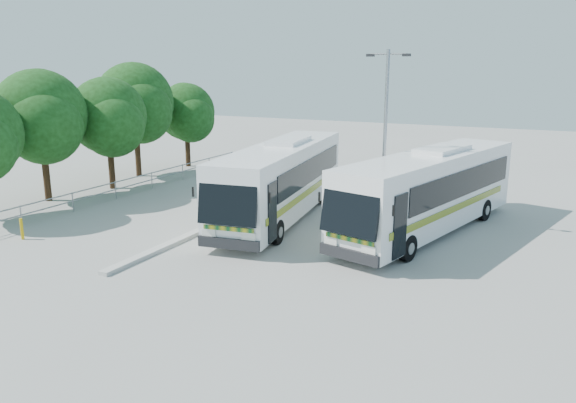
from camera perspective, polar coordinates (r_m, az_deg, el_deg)
The scene contains 11 objects.
ground at distance 23.75m, azimuth -4.14°, elevation -3.76°, with size 100.00×100.00×0.00m, color gray.
kerb_divider at distance 26.52m, azimuth -6.26°, elevation -1.77°, with size 0.40×16.00×0.15m, color #B2B2AD.
railing at distance 32.50m, azimuth -15.93°, elevation 1.85°, with size 0.06×22.00×1.00m.
tree_far_b at distance 32.21m, azimuth -23.78°, elevation 8.01°, with size 5.33×5.03×6.96m.
tree_far_c at distance 34.25m, azimuth -17.76°, elevation 8.26°, with size 4.97×4.69×6.49m.
tree_far_d at distance 37.73m, azimuth -15.23°, elevation 9.72°, with size 5.62×5.30×7.33m.
tree_far_e at distance 40.87m, azimuth -10.23°, elevation 8.94°, with size 4.54×4.28×5.92m.
coach_main at distance 26.49m, azimuth -0.66°, elevation 2.34°, with size 4.19×12.71×3.47m.
coach_adjacent at distance 24.87m, azimuth 14.17°, elevation 1.14°, with size 5.39×12.61×3.44m.
lamppost at distance 24.91m, azimuth 9.84°, elevation 6.98°, with size 1.90×0.23×7.76m.
bollard at distance 25.93m, azimuth -25.42°, elevation -2.54°, with size 0.13×0.13×0.90m, color gold.
Camera 1 is at (11.52, -19.52, 7.09)m, focal length 35.00 mm.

